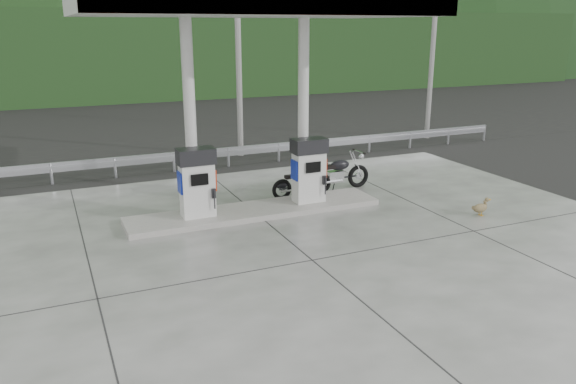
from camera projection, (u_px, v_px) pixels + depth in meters
name	position (u px, v px, depth m)	size (l,w,h in m)	color
ground	(293.00, 245.00, 13.16)	(160.00, 160.00, 0.00)	black
forecourt_apron	(293.00, 245.00, 13.16)	(18.00, 14.00, 0.02)	#61615C
pump_island	(256.00, 211.00, 15.33)	(7.00, 1.40, 0.15)	gray
gas_pump_left	(197.00, 183.00, 14.43)	(0.95, 0.55, 1.80)	silver
gas_pump_right	(309.00, 170.00, 15.67)	(0.95, 0.55, 1.80)	silver
canopy_column_left	(190.00, 119.00, 14.33)	(0.30, 0.30, 5.00)	silver
canopy_column_right	(303.00, 111.00, 15.57)	(0.30, 0.30, 5.00)	silver
canopy_roof	(252.00, 8.00, 13.83)	(8.50, 5.00, 0.40)	silver
guardrail	(201.00, 150.00, 19.98)	(26.00, 0.16, 1.42)	#9D9EA4
road	(179.00, 150.00, 23.25)	(60.00, 7.00, 0.01)	black
utility_pole_b	(238.00, 52.00, 21.13)	(0.22, 0.22, 8.00)	gray
utility_pole_c	(433.00, 48.00, 24.61)	(0.22, 0.22, 8.00)	gray
tree_band	(114.00, 55.00, 38.63)	(80.00, 6.00, 6.00)	black
forested_hills	(83.00, 70.00, 65.80)	(100.00, 40.00, 140.00)	black
motorcycle_left	(302.00, 182.00, 16.77)	(1.87, 0.59, 0.88)	black
motorcycle_right	(336.00, 174.00, 17.39)	(2.17, 0.69, 1.03)	black
duck	(480.00, 208.00, 15.12)	(0.57, 0.16, 0.41)	brown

